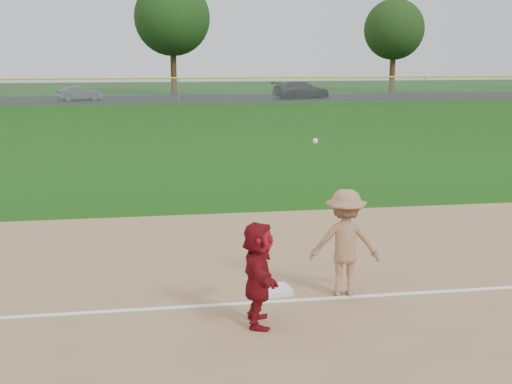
{
  "coord_description": "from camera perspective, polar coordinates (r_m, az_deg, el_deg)",
  "views": [
    {
      "loc": [
        -1.83,
        -10.16,
        3.86
      ],
      "look_at": [
        0.0,
        1.5,
        1.3
      ],
      "focal_mm": 45.0,
      "sensor_mm": 36.0,
      "label": 1
    }
  ],
  "objects": [
    {
      "name": "car_mid",
      "position": [
        55.86,
        -15.39,
        8.47
      ],
      "size": [
        3.83,
        2.4,
        1.19
      ],
      "primitive_type": "imported",
      "rotation": [
        0.0,
        0.0,
        1.91
      ],
      "color": "#4F5156",
      "rests_on": "parking_asphalt"
    },
    {
      "name": "first_base",
      "position": [
        10.6,
        1.81,
        -8.72
      ],
      "size": [
        0.51,
        0.51,
        0.1
      ],
      "primitive_type": "cube",
      "rotation": [
        0.0,
        0.0,
        0.17
      ],
      "color": "white",
      "rests_on": "infield_dirt"
    },
    {
      "name": "outfield_fence",
      "position": [
        50.23,
        -6.92,
        9.98
      ],
      "size": [
        110.0,
        0.12,
        110.0
      ],
      "color": "#999EA0",
      "rests_on": "ground"
    },
    {
      "name": "tree_2",
      "position": [
        61.77,
        -7.46,
        15.11
      ],
      "size": [
        7.0,
        7.0,
        10.58
      ],
      "color": "#342413",
      "rests_on": "ground"
    },
    {
      "name": "base_runner",
      "position": [
        9.2,
        0.2,
        -7.28
      ],
      "size": [
        0.57,
        1.45,
        1.53
      ],
      "primitive_type": "imported",
      "rotation": [
        0.0,
        0.0,
        1.49
      ],
      "color": "maroon",
      "rests_on": "infield_dirt"
    },
    {
      "name": "first_base_play",
      "position": [
        10.39,
        7.91,
        -4.48
      ],
      "size": [
        1.23,
        0.88,
        2.51
      ],
      "color": "gray",
      "rests_on": "infield_dirt"
    },
    {
      "name": "parking_asphalt",
      "position": [
        56.32,
        -7.1,
        8.22
      ],
      "size": [
        120.0,
        10.0,
        0.01
      ],
      "primitive_type": "cube",
      "color": "black",
      "rests_on": "ground"
    },
    {
      "name": "foul_line",
      "position": [
        10.28,
        2.01,
        -9.68
      ],
      "size": [
        60.0,
        0.1,
        0.01
      ],
      "primitive_type": "cube",
      "color": "white",
      "rests_on": "infield_dirt"
    },
    {
      "name": "ground",
      "position": [
        11.02,
        1.22,
        -8.27
      ],
      "size": [
        160.0,
        160.0,
        0.0
      ],
      "primitive_type": "plane",
      "color": "#15460D",
      "rests_on": "ground"
    },
    {
      "name": "tree_3",
      "position": [
        67.36,
        12.18,
        13.93
      ],
      "size": [
        6.0,
        6.0,
        9.19
      ],
      "color": "#3C2716",
      "rests_on": "ground"
    },
    {
      "name": "car_right",
      "position": [
        56.58,
        4.06,
        9.06
      ],
      "size": [
        5.45,
        3.3,
        1.48
      ],
      "primitive_type": "imported",
      "rotation": [
        0.0,
        0.0,
        1.83
      ],
      "color": "black",
      "rests_on": "parking_asphalt"
    }
  ]
}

